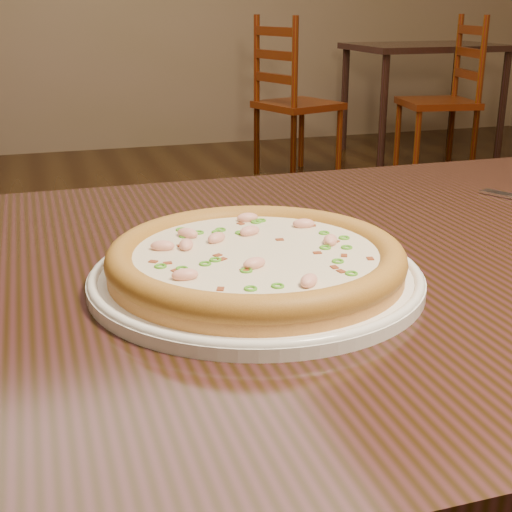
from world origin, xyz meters
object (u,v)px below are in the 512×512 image
object	(u,v)px
hero_table	(342,337)
plate	(256,276)
chair_d	(446,102)
pizza	(256,259)
chair_c	(291,104)
bg_table_right	(425,58)

from	to	relation	value
hero_table	plate	distance (m)	0.17
hero_table	plate	size ratio (longest dim) A/B	3.63
plate	chair_d	bearing A→B (deg)	55.18
pizza	chair_c	distance (m)	3.69
hero_table	pizza	world-z (taller)	pizza
hero_table	bg_table_right	xyz separation A→B (m)	(2.31, 3.78, 0.00)
hero_table	chair_c	xyz separation A→B (m)	(1.19, 3.38, -0.21)
bg_table_right	chair_d	bearing A→B (deg)	-105.80
bg_table_right	chair_c	size ratio (longest dim) A/B	1.05
hero_table	chair_d	world-z (taller)	chair_d
chair_d	plate	bearing A→B (deg)	-124.82
hero_table	plate	world-z (taller)	plate
plate	pizza	size ratio (longest dim) A/B	1.12
plate	bg_table_right	size ratio (longest dim) A/B	0.33
pizza	bg_table_right	xyz separation A→B (m)	(2.43, 3.83, -0.12)
chair_c	chair_d	world-z (taller)	same
hero_table	chair_c	world-z (taller)	chair_c
hero_table	chair_c	distance (m)	3.59
plate	chair_c	xyz separation A→B (m)	(1.31, 3.43, -0.32)
bg_table_right	chair_d	xyz separation A→B (m)	(-0.16, -0.57, -0.22)
plate	chair_d	distance (m)	3.99
chair_c	bg_table_right	bearing A→B (deg)	19.70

